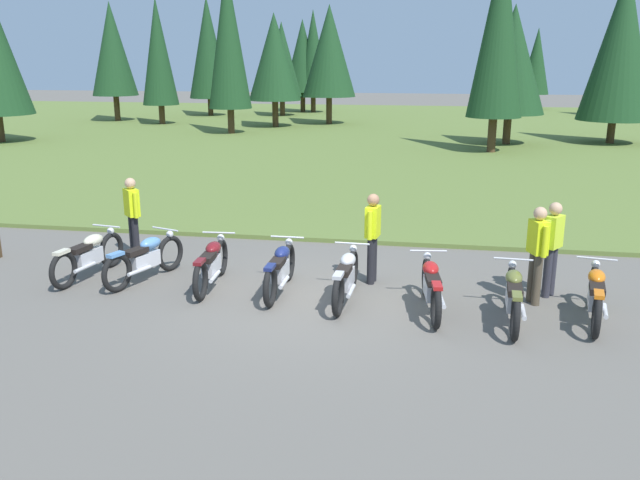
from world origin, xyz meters
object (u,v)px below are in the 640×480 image
(motorcycle_sky_blue, at_px, (145,258))
(motorcycle_silver, at_px, (346,276))
(motorcycle_maroon, at_px, (212,264))
(motorcycle_navy, at_px, (280,269))
(motorcycle_orange, at_px, (596,295))
(rider_with_back_turned, at_px, (537,249))
(rider_checking_bike, at_px, (552,244))
(motorcycle_olive, at_px, (513,296))
(rider_in_hivis_vest, at_px, (132,213))
(motorcycle_red, at_px, (431,286))
(rider_near_row_end, at_px, (373,233))
(motorcycle_cream, at_px, (89,255))

(motorcycle_sky_blue, bearing_deg, motorcycle_silver, -6.24)
(motorcycle_maroon, bearing_deg, motorcycle_navy, -3.57)
(motorcycle_navy, height_order, motorcycle_orange, same)
(rider_with_back_turned, bearing_deg, motorcycle_navy, -176.99)
(rider_checking_bike, bearing_deg, motorcycle_olive, -118.83)
(rider_in_hivis_vest, bearing_deg, motorcycle_olive, -17.23)
(motorcycle_olive, relative_size, rider_in_hivis_vest, 1.26)
(motorcycle_red, bearing_deg, rider_checking_bike, 28.71)
(rider_near_row_end, height_order, rider_checking_bike, same)
(rider_near_row_end, xyz_separation_m, rider_with_back_turned, (2.80, -0.60, 0.00))
(motorcycle_silver, distance_m, rider_checking_bike, 3.58)
(motorcycle_cream, height_order, motorcycle_olive, same)
(motorcycle_cream, height_order, motorcycle_silver, same)
(motorcycle_cream, distance_m, motorcycle_sky_blue, 1.13)
(motorcycle_maroon, bearing_deg, rider_checking_bike, 5.42)
(motorcycle_cream, relative_size, rider_in_hivis_vest, 1.25)
(motorcycle_navy, xyz_separation_m, motorcycle_orange, (5.17, -0.43, 0.00))
(motorcycle_olive, bearing_deg, rider_in_hivis_vest, 162.77)
(motorcycle_sky_blue, xyz_separation_m, motorcycle_navy, (2.62, -0.19, 0.00))
(motorcycle_red, relative_size, motorcycle_orange, 1.00)
(motorcycle_orange, distance_m, rider_checking_bike, 1.30)
(motorcycle_silver, bearing_deg, motorcycle_sky_blue, 173.76)
(motorcycle_sky_blue, relative_size, rider_checking_bike, 1.21)
(motorcycle_navy, relative_size, motorcycle_silver, 1.00)
(motorcycle_maroon, bearing_deg, motorcycle_sky_blue, 175.11)
(motorcycle_red, bearing_deg, rider_in_hivis_vest, 161.51)
(motorcycle_red, bearing_deg, rider_near_row_end, 130.53)
(motorcycle_sky_blue, bearing_deg, motorcycle_cream, -179.94)
(motorcycle_sky_blue, xyz_separation_m, rider_near_row_end, (4.16, 0.63, 0.51))
(motorcycle_orange, xyz_separation_m, rider_checking_bike, (-0.53, 1.07, 0.51))
(motorcycle_sky_blue, distance_m, rider_with_back_turned, 6.98)
(motorcycle_maroon, bearing_deg, motorcycle_silver, -6.96)
(motorcycle_navy, bearing_deg, motorcycle_sky_blue, 175.76)
(motorcycle_cream, xyz_separation_m, motorcycle_orange, (8.92, -0.62, 0.00))
(motorcycle_red, bearing_deg, motorcycle_navy, 170.15)
(motorcycle_sky_blue, relative_size, rider_near_row_end, 1.21)
(motorcycle_cream, bearing_deg, motorcycle_red, -5.82)
(motorcycle_maroon, xyz_separation_m, rider_checking_bike, (5.94, 0.56, 0.51))
(motorcycle_cream, distance_m, motorcycle_navy, 3.75)
(motorcycle_red, xyz_separation_m, motorcycle_olive, (1.27, -0.25, 0.00))
(rider_checking_bike, bearing_deg, motorcycle_silver, -165.84)
(motorcycle_red, relative_size, rider_checking_bike, 1.26)
(rider_near_row_end, relative_size, rider_in_hivis_vest, 1.00)
(motorcycle_orange, height_order, rider_near_row_end, rider_near_row_end)
(motorcycle_orange, distance_m, rider_in_hivis_vest, 8.92)
(rider_in_hivis_vest, bearing_deg, motorcycle_navy, -24.48)
(motorcycle_cream, xyz_separation_m, motorcycle_sky_blue, (1.13, 0.00, 0.00))
(motorcycle_sky_blue, bearing_deg, motorcycle_navy, -4.24)
(rider_near_row_end, height_order, rider_in_hivis_vest, same)
(motorcycle_maroon, distance_m, motorcycle_orange, 6.49)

